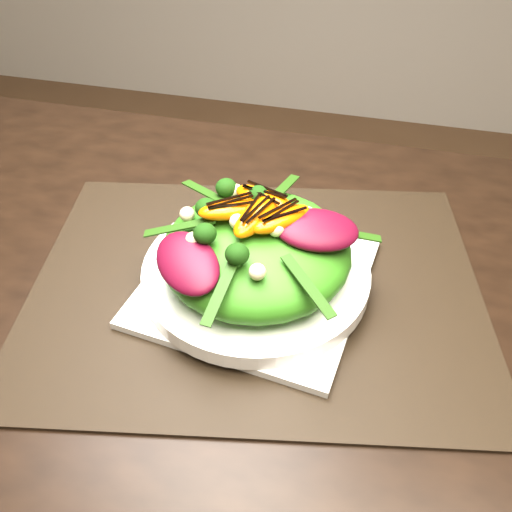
% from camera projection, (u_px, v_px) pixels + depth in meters
% --- Properties ---
extents(dining_table, '(1.60, 0.90, 0.75)m').
position_uv_depth(dining_table, '(59.00, 325.00, 0.60)').
color(dining_table, black).
rests_on(dining_table, floor).
extents(placemat, '(0.57, 0.47, 0.00)m').
position_uv_depth(placemat, '(256.00, 285.00, 0.62)').
color(placemat, black).
rests_on(placemat, dining_table).
extents(plate_base, '(0.26, 0.26, 0.01)m').
position_uv_depth(plate_base, '(256.00, 281.00, 0.61)').
color(plate_base, silver).
rests_on(plate_base, placemat).
extents(salad_bowl, '(0.26, 0.26, 0.02)m').
position_uv_depth(salad_bowl, '(256.00, 272.00, 0.61)').
color(salad_bowl, white).
rests_on(salad_bowl, plate_base).
extents(lettuce_mound, '(0.27, 0.27, 0.07)m').
position_uv_depth(lettuce_mound, '(256.00, 250.00, 0.58)').
color(lettuce_mound, '#357716').
rests_on(lettuce_mound, salad_bowl).
extents(radicchio_leaf, '(0.10, 0.08, 0.02)m').
position_uv_depth(radicchio_leaf, '(317.00, 230.00, 0.55)').
color(radicchio_leaf, '#450717').
rests_on(radicchio_leaf, lettuce_mound).
extents(orange_segment, '(0.08, 0.05, 0.02)m').
position_uv_depth(orange_segment, '(263.00, 211.00, 0.56)').
color(orange_segment, '#DD5403').
rests_on(orange_segment, lettuce_mound).
extents(broccoli_floret, '(0.04, 0.04, 0.03)m').
position_uv_depth(broccoli_floret, '(211.00, 190.00, 0.60)').
color(broccoli_floret, black).
rests_on(broccoli_floret, lettuce_mound).
extents(macadamia_nut, '(0.02, 0.02, 0.02)m').
position_uv_depth(macadamia_nut, '(291.00, 253.00, 0.52)').
color(macadamia_nut, beige).
rests_on(macadamia_nut, lettuce_mound).
extents(balsamic_drizzle, '(0.05, 0.02, 0.00)m').
position_uv_depth(balsamic_drizzle, '(263.00, 204.00, 0.56)').
color(balsamic_drizzle, black).
rests_on(balsamic_drizzle, orange_segment).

